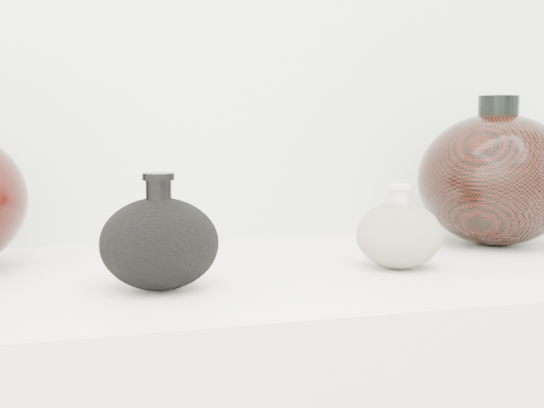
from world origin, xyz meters
name	(u,v)px	position (x,y,z in m)	size (l,w,h in m)	color
black_gourd_vase	(159,243)	(-0.12, 0.87, 0.95)	(0.13, 0.13, 0.13)	black
cream_gourd_vase	(399,234)	(0.18, 0.91, 0.94)	(0.13, 0.13, 0.11)	beige
right_round_pot	(496,179)	(0.40, 1.03, 1.00)	(0.23, 0.23, 0.22)	black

